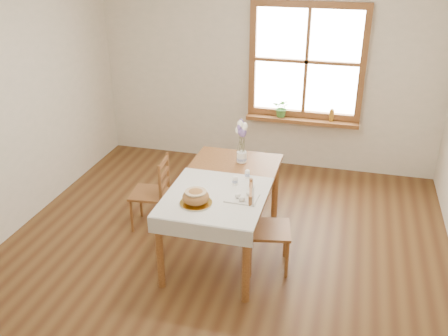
# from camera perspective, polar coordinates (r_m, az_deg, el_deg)

# --- Properties ---
(ground) EXTENTS (5.00, 5.00, 0.00)m
(ground) POSITION_cam_1_polar(r_m,az_deg,el_deg) (4.94, -0.91, -10.93)
(ground) COLOR brown
(ground) RESTS_ON ground
(room_walls) EXTENTS (4.60, 5.10, 2.65)m
(room_walls) POSITION_cam_1_polar(r_m,az_deg,el_deg) (4.16, -1.07, 8.34)
(room_walls) COLOR beige
(room_walls) RESTS_ON ground
(window) EXTENTS (1.46, 0.08, 1.46)m
(window) POSITION_cam_1_polar(r_m,az_deg,el_deg) (6.49, 9.42, 11.92)
(window) COLOR #965F2E
(window) RESTS_ON ground
(window_sill) EXTENTS (1.46, 0.20, 0.05)m
(window_sill) POSITION_cam_1_polar(r_m,az_deg,el_deg) (6.64, 8.89, 5.41)
(window_sill) COLOR #965F2E
(window_sill) RESTS_ON ground
(dining_table) EXTENTS (0.90, 1.60, 0.75)m
(dining_table) POSITION_cam_1_polar(r_m,az_deg,el_deg) (4.83, 0.00, -2.52)
(dining_table) COLOR #965F2E
(dining_table) RESTS_ON ground
(table_linen) EXTENTS (0.91, 0.99, 0.01)m
(table_linen) POSITION_cam_1_polar(r_m,az_deg,el_deg) (4.53, -0.99, -3.25)
(table_linen) COLOR silver
(table_linen) RESTS_ON dining_table
(chair_left) EXTENTS (0.43, 0.42, 0.81)m
(chair_left) POSITION_cam_1_polar(r_m,az_deg,el_deg) (5.40, -8.52, -2.75)
(chair_left) COLOR #965F2E
(chair_left) RESTS_ON ground
(chair_right) EXTENTS (0.48, 0.47, 0.85)m
(chair_right) POSITION_cam_1_polar(r_m,az_deg,el_deg) (4.70, 5.16, -6.87)
(chair_right) COLOR #965F2E
(chair_right) RESTS_ON ground
(bread_plate) EXTENTS (0.33, 0.33, 0.01)m
(bread_plate) POSITION_cam_1_polar(r_m,az_deg,el_deg) (4.41, -3.22, -4.01)
(bread_plate) COLOR white
(bread_plate) RESTS_ON table_linen
(bread_loaf) EXTENTS (0.24, 0.24, 0.13)m
(bread_loaf) POSITION_cam_1_polar(r_m,az_deg,el_deg) (4.37, -3.25, -3.18)
(bread_loaf) COLOR #A8703B
(bread_loaf) RESTS_ON bread_plate
(egg_napkin) EXTENTS (0.29, 0.25, 0.01)m
(egg_napkin) POSITION_cam_1_polar(r_m,az_deg,el_deg) (4.49, 2.07, -3.41)
(egg_napkin) COLOR silver
(egg_napkin) RESTS_ON table_linen
(eggs) EXTENTS (0.22, 0.20, 0.05)m
(eggs) POSITION_cam_1_polar(r_m,az_deg,el_deg) (4.47, 2.07, -3.08)
(eggs) COLOR silver
(eggs) RESTS_ON egg_napkin
(salt_shaker) EXTENTS (0.06, 0.06, 0.10)m
(salt_shaker) POSITION_cam_1_polar(r_m,az_deg,el_deg) (4.70, 1.27, -1.40)
(salt_shaker) COLOR white
(salt_shaker) RESTS_ON table_linen
(pepper_shaker) EXTENTS (0.06, 0.06, 0.09)m
(pepper_shaker) POSITION_cam_1_polar(r_m,az_deg,el_deg) (4.83, 2.68, -0.66)
(pepper_shaker) COLOR white
(pepper_shaker) RESTS_ON table_linen
(flower_vase) EXTENTS (0.11, 0.11, 0.11)m
(flower_vase) POSITION_cam_1_polar(r_m,az_deg,el_deg) (5.18, 2.02, 1.20)
(flower_vase) COLOR white
(flower_vase) RESTS_ON dining_table
(lavender_bouquet) EXTENTS (0.18, 0.18, 0.34)m
(lavender_bouquet) POSITION_cam_1_polar(r_m,az_deg,el_deg) (5.09, 2.06, 3.53)
(lavender_bouquet) COLOR #6E5495
(lavender_bouquet) RESTS_ON flower_vase
(potted_plant) EXTENTS (0.26, 0.28, 0.19)m
(potted_plant) POSITION_cam_1_polar(r_m,az_deg,el_deg) (6.63, 6.64, 6.62)
(potted_plant) COLOR #3F7C31
(potted_plant) RESTS_ON window_sill
(amber_bottle) EXTENTS (0.07, 0.07, 0.17)m
(amber_bottle) POSITION_cam_1_polar(r_m,az_deg,el_deg) (6.59, 12.20, 5.96)
(amber_bottle) COLOR #AB721F
(amber_bottle) RESTS_ON window_sill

